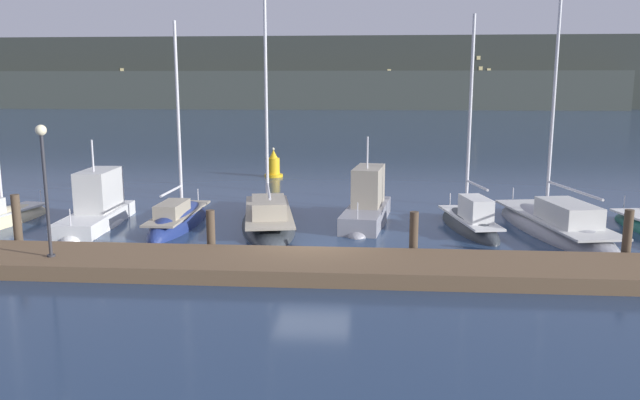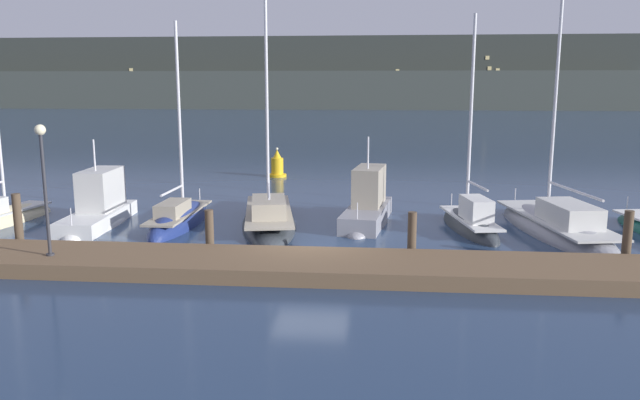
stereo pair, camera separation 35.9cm
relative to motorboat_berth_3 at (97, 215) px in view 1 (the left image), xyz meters
The scene contains 15 objects.
ground_plane 9.59m from the motorboat_berth_3, 21.50° to the right, with size 400.00×400.00×0.00m, color navy.
dock 10.58m from the motorboat_berth_3, 32.60° to the right, with size 38.86×2.80×0.45m, color brown.
mooring_pile_1 4.19m from the motorboat_berth_3, 102.63° to the right, with size 0.28×0.28×1.94m, color #4C3D2D.
mooring_pile_2 6.95m from the motorboat_berth_3, 35.68° to the right, with size 0.28×0.28×1.52m, color #4C3D2D.
mooring_pile_3 12.85m from the motorboat_berth_3, 18.38° to the right, with size 0.28×0.28×1.57m, color #4C3D2D.
mooring_pile_4 19.17m from the motorboat_berth_3, 12.20° to the right, with size 0.28×0.28×1.74m, color #4C3D2D.
motorboat_berth_3 is the anchor object (origin of this frame).
sailboat_berth_4 3.28m from the motorboat_berth_3, ahead, with size 1.56×5.98×8.73m.
sailboat_berth_5 6.83m from the motorboat_berth_3, ahead, with size 3.46×7.88×9.24m.
motorboat_berth_6 10.76m from the motorboat_berth_3, ahead, with size 2.30×5.68×3.97m.
sailboat_berth_7 14.67m from the motorboat_berth_3, ahead, with size 2.28×5.59×8.75m.
sailboat_berth_8 17.79m from the motorboat_berth_3, ahead, with size 3.70×8.76×11.93m.
channel_buoy 14.38m from the motorboat_berth_3, 69.47° to the left, with size 1.10×1.10×1.76m.
dock_lamppost 6.77m from the motorboat_berth_3, 78.10° to the right, with size 0.32×0.32×3.93m.
hillside_backdrop 122.79m from the motorboat_berth_3, 87.10° to the left, with size 240.00×23.00×15.76m.
Camera 1 is at (1.79, -19.92, 5.56)m, focal length 35.00 mm.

